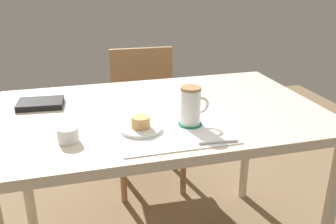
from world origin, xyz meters
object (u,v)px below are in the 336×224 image
pastry_plate (141,129)px  small_book (41,104)px  dining_table (160,127)px  sugar_bowl (68,135)px  wooden_chair (146,111)px  pastry (141,122)px  coffee_mug (191,105)px

pastry_plate → small_book: 0.49m
pastry_plate → dining_table: bearing=58.6°
sugar_bowl → small_book: bearing=105.4°
sugar_bowl → dining_table: bearing=29.7°
wooden_chair → pastry_plate: size_ratio=5.51×
dining_table → pastry: (-0.12, -0.19, 0.11)m
pastry → coffee_mug: bearing=1.1°
dining_table → pastry_plate: pastry_plate is taller
dining_table → small_book: bearing=160.6°
pastry_plate → coffee_mug: coffee_mug is taller
wooden_chair → small_book: size_ratio=4.56×
pastry_plate → sugar_bowl: (-0.25, -0.02, 0.02)m
wooden_chair → small_book: 0.85m
sugar_bowl → pastry_plate: bearing=3.9°
dining_table → pastry_plate: 0.24m
sugar_bowl → small_book: sugar_bowl is taller
coffee_mug → sugar_bowl: 0.43m
wooden_chair → sugar_bowl: bearing=66.6°
coffee_mug → sugar_bowl: (-0.43, -0.02, -0.05)m
dining_table → pastry_plate: size_ratio=8.70×
sugar_bowl → coffee_mug: bearing=2.7°
dining_table → coffee_mug: 0.25m
sugar_bowl → wooden_chair: bearing=64.1°
pastry_plate → sugar_bowl: bearing=-176.1°
pastry → coffee_mug: coffee_mug is taller
dining_table → wooden_chair: bearing=82.8°
wooden_chair → coffee_mug: bearing=91.0°
pastry → coffee_mug: size_ratio=0.47×
pastry → wooden_chair: bearing=77.3°
pastry → small_book: (-0.35, 0.35, -0.02)m
dining_table → sugar_bowl: 0.43m
coffee_mug → pastry: bearing=-178.9°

